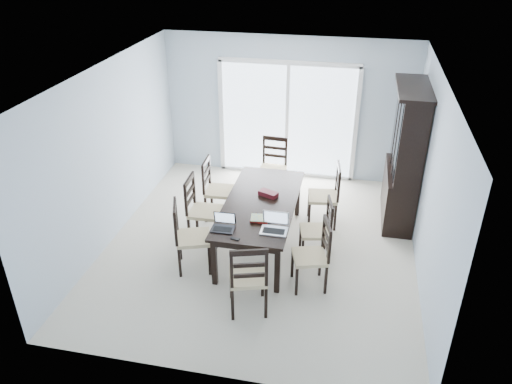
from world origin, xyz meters
TOP-DOWN VIEW (x-y plane):
  - floor at (0.00, 0.00)m, footprint 5.00×5.00m
  - ceiling at (0.00, 0.00)m, footprint 5.00×5.00m
  - back_wall at (0.00, 2.50)m, footprint 4.50×0.02m
  - wall_left at (-2.25, 0.00)m, footprint 0.02×5.00m
  - wall_right at (2.25, 0.00)m, footprint 0.02×5.00m
  - balcony at (0.00, 3.50)m, footprint 4.50×2.00m
  - railing at (0.00, 4.50)m, footprint 4.50×0.06m
  - dining_table at (0.00, 0.00)m, footprint 1.00×2.20m
  - china_hutch at (2.02, 1.25)m, footprint 0.50×1.38m
  - sliding_door at (0.00, 2.48)m, footprint 2.52×0.05m
  - chair_left_near at (-0.89, -0.73)m, footprint 0.58×0.57m
  - chair_left_mid at (-0.94, -0.01)m, footprint 0.47×0.46m
  - chair_left_far at (-0.90, 0.68)m, footprint 0.47×0.46m
  - chair_right_near at (0.90, -0.75)m, footprint 0.53×0.52m
  - chair_right_mid at (0.89, -0.10)m, footprint 0.48×0.48m
  - chair_right_far at (0.93, 0.83)m, footprint 0.51×0.50m
  - chair_end_near at (0.15, -1.47)m, footprint 0.56×0.57m
  - chair_end_far at (-0.11, 1.69)m, footprint 0.47×0.48m
  - laptop_dark at (-0.34, -0.82)m, footprint 0.30×0.21m
  - laptop_silver at (0.32, -0.73)m, footprint 0.35×0.24m
  - book_stack at (0.09, -0.49)m, footprint 0.28×0.23m
  - cell_phone at (-0.13, -1.00)m, footprint 0.12×0.07m
  - game_box at (0.08, 0.20)m, footprint 0.31×0.23m
  - hot_tub at (-0.67, 3.50)m, footprint 2.19×2.00m

SIDE VIEW (x-z plane):
  - balcony at x=0.00m, z-range -0.10..0.00m
  - floor at x=0.00m, z-range 0.00..0.00m
  - hot_tub at x=-0.67m, z-range 0.00..1.06m
  - railing at x=0.00m, z-range 0.00..1.10m
  - chair_right_mid at x=0.89m, z-range 0.03..1.09m
  - chair_right_near at x=0.90m, z-range 0.03..1.15m
  - chair_left_far at x=-0.90m, z-range 0.03..1.20m
  - chair_end_far at x=-0.11m, z-range 0.03..1.22m
  - chair_left_near at x=-0.89m, z-range 0.03..1.22m
  - chair_right_far at x=0.93m, z-range 0.03..1.22m
  - chair_end_near at x=0.15m, z-range 0.03..1.22m
  - chair_left_mid at x=-0.94m, z-range 0.03..1.23m
  - dining_table at x=0.00m, z-range 0.30..1.05m
  - cell_phone at x=-0.13m, z-range 0.75..0.76m
  - book_stack at x=0.09m, z-range 0.75..0.79m
  - game_box at x=0.08m, z-range 0.75..0.82m
  - laptop_dark at x=-0.34m, z-range 0.70..0.90m
  - laptop_silver at x=0.32m, z-range 0.69..0.93m
  - china_hutch at x=2.02m, z-range -0.03..2.17m
  - sliding_door at x=0.00m, z-range 0.00..2.18m
  - back_wall at x=0.00m, z-range 0.00..2.60m
  - wall_left at x=-2.25m, z-range 0.00..2.60m
  - wall_right at x=2.25m, z-range 0.00..2.60m
  - ceiling at x=0.00m, z-range 2.60..2.60m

